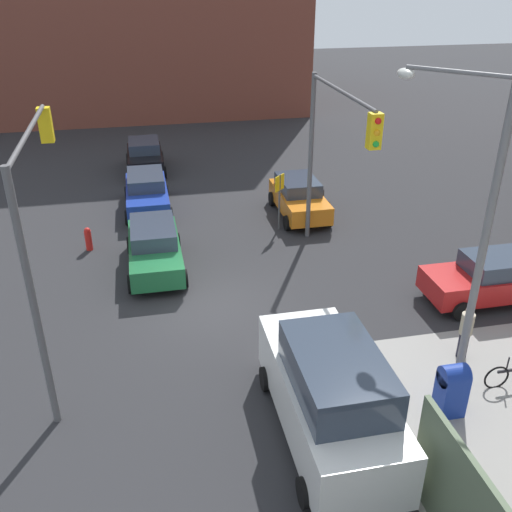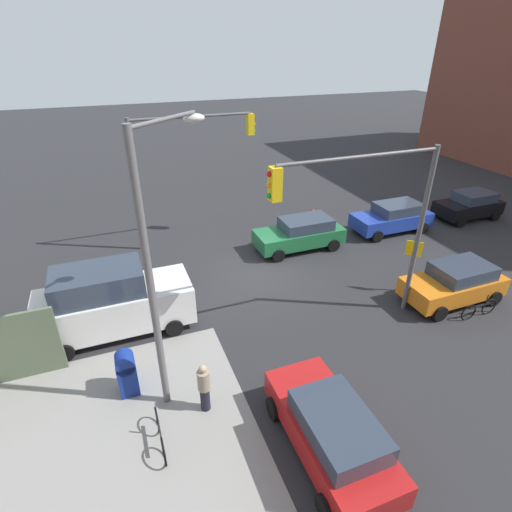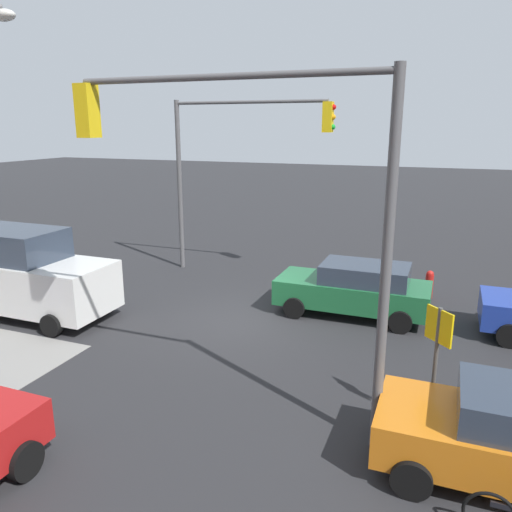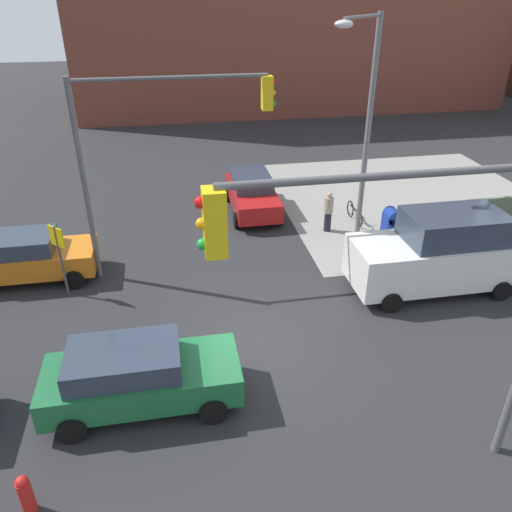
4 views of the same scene
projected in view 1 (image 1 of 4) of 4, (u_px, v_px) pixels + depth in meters
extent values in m
plane|color=#28282B|center=(214.00, 304.00, 18.72)|extent=(120.00, 120.00, 0.00)
cylinder|color=#59595B|center=(311.00, 159.00, 21.97)|extent=(0.18, 0.18, 6.50)
cylinder|color=#59595B|center=(341.00, 91.00, 18.03)|extent=(5.77, 0.12, 0.12)
cube|color=yellow|center=(374.00, 131.00, 15.76)|extent=(0.32, 0.36, 1.00)
sphere|color=red|center=(378.00, 121.00, 15.46)|extent=(0.18, 0.18, 0.18)
sphere|color=orange|center=(377.00, 133.00, 15.60)|extent=(0.18, 0.18, 0.18)
sphere|color=green|center=(376.00, 144.00, 15.75)|extent=(0.18, 0.18, 0.18)
cylinder|color=#59595B|center=(34.00, 308.00, 12.50)|extent=(0.18, 0.18, 6.50)
cylinder|color=#59595B|center=(28.00, 133.00, 13.60)|extent=(5.80, 0.12, 0.12)
cube|color=yellow|center=(46.00, 125.00, 16.36)|extent=(0.32, 0.36, 1.00)
sphere|color=red|center=(44.00, 112.00, 16.37)|extent=(0.18, 0.18, 0.18)
sphere|color=orange|center=(46.00, 123.00, 16.52)|extent=(0.18, 0.18, 0.18)
sphere|color=green|center=(48.00, 134.00, 16.67)|extent=(0.18, 0.18, 0.18)
cylinder|color=slate|center=(483.00, 249.00, 13.42)|extent=(0.20, 0.20, 8.00)
cylinder|color=slate|center=(459.00, 72.00, 12.26)|extent=(1.84, 1.69, 0.10)
ellipsoid|color=silver|center=(406.00, 74.00, 12.95)|extent=(0.56, 0.36, 0.24)
cylinder|color=#4C4C4C|center=(279.00, 202.00, 23.51)|extent=(0.08, 0.08, 2.40)
cube|color=yellow|center=(280.00, 183.00, 23.12)|extent=(0.48, 0.48, 0.64)
cube|color=navy|center=(451.00, 394.00, 13.97)|extent=(0.56, 0.64, 1.15)
cylinder|color=navy|center=(454.00, 376.00, 13.70)|extent=(0.56, 0.64, 0.56)
cylinder|color=red|center=(89.00, 240.00, 22.13)|extent=(0.26, 0.26, 0.80)
sphere|color=red|center=(87.00, 231.00, 21.94)|extent=(0.24, 0.24, 0.24)
cube|color=black|center=(145.00, 159.00, 30.39)|extent=(3.90, 1.80, 0.75)
cube|color=#2D3847|center=(144.00, 145.00, 30.37)|extent=(2.18, 1.58, 0.55)
cylinder|color=black|center=(164.00, 172.00, 29.57)|extent=(0.64, 0.22, 0.64)
cylinder|color=black|center=(129.00, 175.00, 29.25)|extent=(0.64, 0.22, 0.64)
cylinder|color=black|center=(161.00, 157.00, 31.88)|extent=(0.64, 0.22, 0.64)
cylinder|color=black|center=(128.00, 159.00, 31.56)|extent=(0.64, 0.22, 0.64)
cube|color=#1E389E|center=(147.00, 196.00, 25.59)|extent=(4.40, 1.80, 0.75)
cube|color=#2D3847|center=(146.00, 179.00, 25.60)|extent=(2.46, 1.58, 0.55)
cylinder|color=black|center=(170.00, 214.00, 24.63)|extent=(0.64, 0.22, 0.64)
cylinder|color=black|center=(128.00, 218.00, 24.30)|extent=(0.64, 0.22, 0.64)
cylinder|color=black|center=(166.00, 190.00, 27.23)|extent=(0.64, 0.22, 0.64)
cylinder|color=black|center=(127.00, 193.00, 26.90)|extent=(0.64, 0.22, 0.64)
cube|color=#B21919|center=(490.00, 282.00, 18.66)|extent=(1.80, 4.33, 0.75)
cube|color=#2D3847|center=(504.00, 263.00, 18.43)|extent=(1.58, 2.43, 0.55)
cylinder|color=black|center=(462.00, 311.00, 17.78)|extent=(0.22, 0.64, 0.64)
cylinder|color=black|center=(434.00, 283.00, 19.35)|extent=(0.22, 0.64, 0.64)
cylinder|color=black|center=(512.00, 274.00, 19.88)|extent=(0.22, 0.64, 0.64)
cube|color=orange|center=(299.00, 201.00, 25.02)|extent=(4.12, 1.80, 0.75)
cube|color=#2D3847|center=(298.00, 184.00, 25.01)|extent=(2.31, 1.58, 0.55)
cylinder|color=black|center=(328.00, 219.00, 24.14)|extent=(0.64, 0.22, 0.64)
cylinder|color=black|center=(287.00, 223.00, 23.81)|extent=(0.64, 0.22, 0.64)
cylinder|color=black|center=(310.00, 196.00, 26.58)|extent=(0.64, 0.22, 0.64)
cylinder|color=black|center=(272.00, 199.00, 26.25)|extent=(0.64, 0.22, 0.64)
cube|color=#1E6638|center=(155.00, 252.00, 20.60)|extent=(4.50, 1.80, 0.75)
cube|color=#2D3847|center=(153.00, 231.00, 20.62)|extent=(2.52, 1.58, 0.55)
cylinder|color=black|center=(184.00, 279.00, 19.61)|extent=(0.64, 0.22, 0.64)
cylinder|color=black|center=(131.00, 284.00, 19.28)|extent=(0.64, 0.22, 0.64)
cylinder|color=black|center=(177.00, 241.00, 22.27)|extent=(0.64, 0.22, 0.64)
cylinder|color=black|center=(130.00, 245.00, 21.94)|extent=(0.64, 0.22, 0.64)
cube|color=white|center=(328.00, 399.00, 13.15)|extent=(5.40, 2.10, 1.40)
cube|color=#2D3847|center=(337.00, 371.00, 12.25)|extent=(3.02, 1.85, 0.90)
cylinder|color=black|center=(266.00, 379.00, 14.88)|extent=(0.64, 0.22, 0.64)
cylinder|color=black|center=(342.00, 368.00, 15.26)|extent=(0.64, 0.22, 0.64)
cylinder|color=black|center=(305.00, 492.00, 11.68)|extent=(0.64, 0.22, 0.64)
cylinder|color=black|center=(400.00, 476.00, 12.06)|extent=(0.64, 0.22, 0.64)
cylinder|color=#9E937A|center=(467.00, 324.00, 15.73)|extent=(0.36, 0.36, 0.63)
sphere|color=tan|center=(470.00, 311.00, 15.54)|extent=(0.22, 0.22, 0.22)
cylinder|color=#1E1E2D|center=(463.00, 345.00, 16.06)|extent=(0.28, 0.28, 0.80)
torus|color=black|center=(496.00, 378.00, 14.91)|extent=(0.05, 0.71, 0.71)
cylinder|color=black|center=(508.00, 363.00, 14.76)|extent=(0.04, 0.04, 0.40)
torus|color=black|center=(329.00, 209.00, 25.13)|extent=(0.71, 0.05, 0.71)
torus|color=black|center=(322.00, 201.00, 26.03)|extent=(0.71, 0.05, 0.71)
cube|color=black|center=(325.00, 201.00, 25.50)|extent=(1.04, 0.04, 0.08)
cylinder|color=black|center=(324.00, 194.00, 25.63)|extent=(0.04, 0.04, 0.40)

